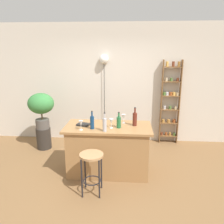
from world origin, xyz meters
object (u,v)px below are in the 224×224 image
at_px(pendant_globe_light, 104,60).
at_px(cookbook, 83,124).
at_px(plant_stool, 44,138).
at_px(bottle_wine_red, 119,122).
at_px(bottle_vinegar, 135,119).
at_px(wine_glass_right, 81,123).
at_px(potted_plant, 41,106).
at_px(bottle_spirits_clear, 92,122).
at_px(wine_glass_center, 124,117).
at_px(spice_shelf, 170,101).
at_px(bottle_olive_oil, 105,124).
at_px(wine_glass_left, 111,122).
at_px(bar_stool, 92,164).

bearing_deg(pendant_globe_light, cookbook, -97.75).
relative_size(plant_stool, bottle_wine_red, 1.72).
bearing_deg(pendant_globe_light, bottle_vinegar, -64.68).
bearing_deg(wine_glass_right, potted_plant, 134.15).
bearing_deg(cookbook, pendant_globe_light, 99.04).
relative_size(bottle_spirits_clear, wine_glass_center, 1.91).
bearing_deg(spice_shelf, bottle_spirits_clear, -133.42).
xyz_separation_m(bottle_olive_oil, wine_glass_left, (0.10, 0.17, -0.00)).
relative_size(bar_stool, bottle_vinegar, 1.99).
distance_m(bottle_wine_red, wine_glass_left, 0.13).
relative_size(bottle_olive_oil, cookbook, 1.53).
distance_m(potted_plant, pendant_globe_light, 1.75).
bearing_deg(bottle_wine_red, bottle_vinegar, 26.01).
bearing_deg(plant_stool, wine_glass_center, -21.88).
height_order(plant_stool, bottle_wine_red, bottle_wine_red).
distance_m(bottle_spirits_clear, pendant_globe_light, 1.95).
bearing_deg(bottle_spirits_clear, pendant_globe_light, 89.25).
distance_m(potted_plant, bottle_vinegar, 2.21).
relative_size(bottle_olive_oil, wine_glass_center, 1.95).
distance_m(spice_shelf, bottle_spirits_clear, 2.30).
bearing_deg(bottle_wine_red, wine_glass_left, -167.86).
bearing_deg(plant_stool, bottle_spirits_clear, -39.89).
xyz_separation_m(bottle_vinegar, pendant_globe_light, (-0.70, 1.48, 0.94)).
relative_size(bottle_olive_oil, wine_glass_left, 1.95).
relative_size(spice_shelf, cookbook, 9.43).
bearing_deg(potted_plant, pendant_globe_light, 24.48).
distance_m(bottle_spirits_clear, cookbook, 0.27).
bearing_deg(bottle_olive_oil, spice_shelf, 52.68).
relative_size(bottle_vinegar, wine_glass_left, 2.04).
xyz_separation_m(potted_plant, pendant_globe_light, (1.33, 0.61, 0.96)).
xyz_separation_m(wine_glass_right, cookbook, (-0.01, 0.24, -0.10)).
relative_size(bottle_vinegar, pendant_globe_light, 0.16).
bearing_deg(pendant_globe_light, wine_glass_center, -69.54).
distance_m(bottle_wine_red, wine_glass_center, 0.28).
bearing_deg(wine_glass_center, pendant_globe_light, 110.46).
relative_size(potted_plant, bottle_spirits_clear, 2.56).
xyz_separation_m(bar_stool, bottle_vinegar, (0.66, 0.73, 0.51)).
bearing_deg(bottle_wine_red, wine_glass_center, 73.84).
height_order(spice_shelf, bottle_olive_oil, spice_shelf).
relative_size(plant_stool, cookbook, 2.29).
relative_size(bottle_wine_red, cookbook, 1.33).
height_order(bottle_wine_red, cookbook, bottle_wine_red).
bearing_deg(potted_plant, wine_glass_right, -45.85).
distance_m(bottle_spirits_clear, wine_glass_center, 0.63).
relative_size(bar_stool, bottle_olive_oil, 2.07).
distance_m(bottle_wine_red, pendant_globe_light, 1.93).
bearing_deg(wine_glass_left, potted_plant, 147.68).
bearing_deg(potted_plant, bottle_wine_red, -29.78).
bearing_deg(bottle_spirits_clear, spice_shelf, 46.58).
relative_size(spice_shelf, potted_plant, 2.47).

